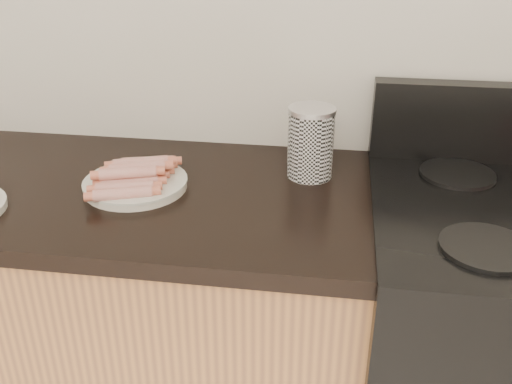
# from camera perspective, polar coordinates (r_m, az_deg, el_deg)

# --- Properties ---
(stove) EXTENTS (0.76, 0.65, 0.91)m
(stove) POSITION_cam_1_polar(r_m,az_deg,el_deg) (1.62, 24.04, -16.22)
(stove) COLOR black
(stove) RESTS_ON floor
(burner_near_left) EXTENTS (0.18, 0.18, 0.01)m
(burner_near_left) POSITION_cam_1_polar(r_m,az_deg,el_deg) (1.18, 22.08, -5.16)
(burner_near_left) COLOR black
(burner_near_left) RESTS_ON stove
(burner_far_left) EXTENTS (0.18, 0.18, 0.01)m
(burner_far_left) POSITION_cam_1_polar(r_m,az_deg,el_deg) (1.48, 19.49, 1.73)
(burner_far_left) COLOR black
(burner_far_left) RESTS_ON stove
(main_plate) EXTENTS (0.29, 0.29, 0.02)m
(main_plate) POSITION_cam_1_polar(r_m,az_deg,el_deg) (1.38, -11.93, 0.67)
(main_plate) COLOR silver
(main_plate) RESTS_ON counter_slab
(hotdog_pile) EXTENTS (0.13, 0.24, 0.05)m
(hotdog_pile) POSITION_cam_1_polar(r_m,az_deg,el_deg) (1.37, -12.04, 1.76)
(hotdog_pile) COLOR #9A3330
(hotdog_pile) RESTS_ON main_plate
(canister) EXTENTS (0.11, 0.11, 0.18)m
(canister) POSITION_cam_1_polar(r_m,az_deg,el_deg) (1.39, 5.50, 4.95)
(canister) COLOR white
(canister) RESTS_ON counter_slab
(mug) EXTENTS (0.10, 0.10, 0.10)m
(mug) POSITION_cam_1_polar(r_m,az_deg,el_deg) (1.48, 4.66, 4.66)
(mug) COLOR silver
(mug) RESTS_ON counter_slab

